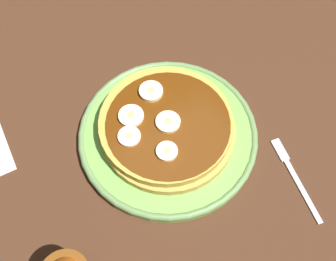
% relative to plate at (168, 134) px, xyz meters
% --- Properties ---
extents(ground_plane, '(1.40, 1.40, 0.03)m').
position_rel_plate_xyz_m(ground_plane, '(0.00, 0.00, -0.02)').
color(ground_plane, '#422616').
extents(plate, '(0.25, 0.25, 0.02)m').
position_rel_plate_xyz_m(plate, '(0.00, 0.00, 0.00)').
color(plate, '#72B74C').
rests_on(plate, ground_plane).
extents(pancake_stack, '(0.19, 0.19, 0.03)m').
position_rel_plate_xyz_m(pancake_stack, '(0.00, -0.00, 0.02)').
color(pancake_stack, '#C09544').
rests_on(pancake_stack, plate).
extents(banana_slice_0, '(0.03, 0.03, 0.01)m').
position_rel_plate_xyz_m(banana_slice_0, '(0.00, 0.00, 0.03)').
color(banana_slice_0, '#F7E9B3').
rests_on(banana_slice_0, pancake_stack).
extents(banana_slice_1, '(0.03, 0.03, 0.01)m').
position_rel_plate_xyz_m(banana_slice_1, '(-0.01, -0.05, 0.03)').
color(banana_slice_1, '#FAEFB8').
rests_on(banana_slice_1, pancake_stack).
extents(banana_slice_2, '(0.03, 0.03, 0.01)m').
position_rel_plate_xyz_m(banana_slice_2, '(0.04, -0.04, 0.03)').
color(banana_slice_2, '#EBEDB5').
rests_on(banana_slice_2, pancake_stack).
extents(banana_slice_3, '(0.03, 0.03, 0.01)m').
position_rel_plate_xyz_m(banana_slice_3, '(0.05, -0.01, 0.03)').
color(banana_slice_3, '#F7EBC6').
rests_on(banana_slice_3, pancake_stack).
extents(banana_slice_4, '(0.03, 0.03, 0.01)m').
position_rel_plate_xyz_m(banana_slice_4, '(0.03, 0.04, 0.03)').
color(banana_slice_4, '#FCF0BE').
rests_on(banana_slice_4, pancake_stack).
extents(fork, '(0.04, 0.13, 0.01)m').
position_rel_plate_xyz_m(fork, '(-0.11, 0.15, -0.01)').
color(fork, silver).
rests_on(fork, ground_plane).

